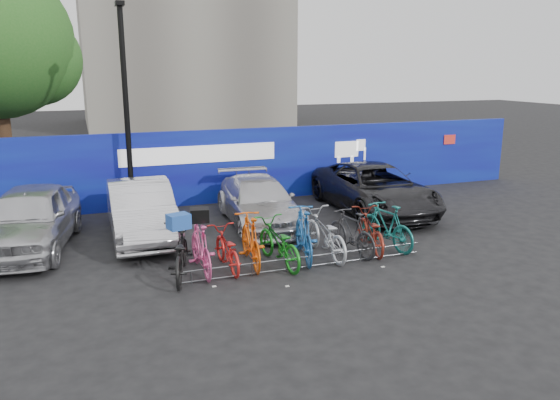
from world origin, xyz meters
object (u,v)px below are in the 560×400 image
car_1 (141,210)px  bike_8 (370,231)px  tree (1,45)px  bike_6 (325,234)px  bike_2 (227,249)px  bike_4 (278,243)px  bike_0 (180,253)px  bike_1 (201,247)px  car_0 (30,218)px  bike_3 (251,240)px  bike_5 (304,234)px  bike_7 (352,232)px  bike_rack (308,261)px  lamppost (126,105)px  bike_9 (387,226)px  car_3 (374,188)px  car_2 (259,202)px

car_1 → bike_8: car_1 is taller
tree → bike_6: bearing=-53.4°
bike_2 → bike_4: size_ratio=0.89×
bike_0 → bike_1: 0.49m
bike_6 → car_0: bearing=-25.9°
tree → bike_2: size_ratio=4.46×
bike_3 → bike_5: 1.26m
bike_7 → car_0: bearing=-32.4°
bike_rack → bike_6: (0.68, 0.62, 0.38)m
bike_0 → car_0: bearing=-31.4°
bike_6 → lamppost: bearing=-55.9°
bike_5 → bike_9: bearing=-166.6°
car_3 → bike_1: size_ratio=2.73×
bike_rack → bike_7: (1.34, 0.55, 0.37)m
bike_7 → bike_6: bearing=-16.1°
bike_4 → bike_6: bike_6 is taller
bike_9 → bike_1: bearing=-10.0°
car_2 → bike_6: 3.17m
car_3 → bike_5: bearing=-136.1°
bike_4 → bike_8: bike_4 is taller
car_1 → bike_5: 4.48m
car_1 → bike_6: bearing=-37.4°
tree → bike_0: 11.89m
bike_4 → bike_8: size_ratio=1.04×
bike_1 → bike_6: size_ratio=0.92×
bike_rack → car_0: (-5.82, 3.54, 0.62)m
lamppost → bike_2: bearing=-74.5°
bike_0 → bike_1: (0.47, 0.14, 0.04)m
bike_0 → bike_3: bearing=-158.5°
tree → car_1: size_ratio=1.76×
bike_4 → bike_9: (2.89, 0.20, 0.05)m
bike_5 → bike_8: bearing=-167.3°
bike_0 → bike_2: (1.05, 0.16, -0.08)m
bike_1 → bike_6: (2.95, 0.06, -0.03)m
bike_rack → bike_6: bearing=42.6°
bike_8 → car_3: bearing=-109.0°
bike_3 → bike_9: bearing=-174.5°
car_1 → bike_0: bearing=-81.8°
bike_1 → bike_3: (1.14, 0.08, 0.02)m
tree → car_2: size_ratio=1.74×
lamppost → bike_4: bearing=-64.5°
car_3 → bike_1: (-6.08, -3.26, -0.15)m
tree → bike_7: bearing=-51.2°
lamppost → bike_3: size_ratio=3.10×
lamppost → car_2: size_ratio=1.36×
bike_rack → car_2: bearing=88.9°
lamppost → bike_6: lamppost is taller
lamppost → car_1: 3.50m
bike_6 → car_3: bearing=-136.0°
bike_7 → bike_8: (0.54, 0.06, -0.03)m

